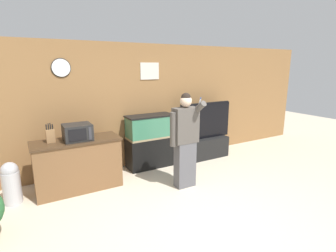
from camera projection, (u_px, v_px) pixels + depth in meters
ground_plane at (208, 218)px, 3.78m from camera, size 18.00×18.00×0.00m
wall_back_paneled at (136, 106)px, 5.62m from camera, size 10.00×0.08×2.60m
counter_island at (78, 165)px, 4.58m from camera, size 1.46×0.59×0.91m
microwave at (78, 132)px, 4.43m from camera, size 0.46×0.40×0.28m
knife_block at (50, 135)px, 4.30m from camera, size 0.13×0.10×0.32m
aquarium_on_stand at (150, 141)px, 5.60m from camera, size 1.01×0.44×1.13m
tv_on_stand at (205, 142)px, 6.18m from camera, size 1.38×0.40×1.32m
person_standing at (185, 139)px, 4.59m from camera, size 0.53×0.40×1.70m
trash_bin at (11, 182)px, 4.11m from camera, size 0.27×0.27×0.69m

